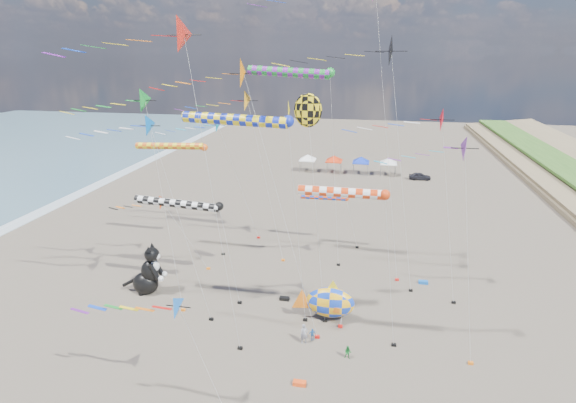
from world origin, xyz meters
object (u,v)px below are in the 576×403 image
Objects in this scene: fish_inflatable at (330,302)px; cat_inflatable at (147,269)px; person_adult at (304,334)px; child_green at (348,352)px; child_blue at (312,334)px; parked_car at (420,176)px.

cat_inflatable is at bearing 175.62° from fish_inflatable.
person_adult is (-1.60, -3.65, -0.83)m from fish_inflatable.
child_green reaches higher than child_blue.
cat_inflatable reaches higher than parked_car.
cat_inflatable is 17.04m from child_blue.
child_green is at bearing -52.38° from child_blue.
parked_car is (12.98, 50.62, -0.19)m from person_adult.
cat_inflatable reaches higher than fish_inflatable.
person_adult reaches higher than child_blue.
fish_inflatable reaches higher than child_green.
fish_inflatable reaches higher than child_blue.
child_blue is 0.27× the size of parked_car.
child_blue is (-2.94, 1.78, -0.02)m from child_green.
person_adult is at bearing -158.03° from child_blue.
person_adult is 0.44× the size of parked_car.
cat_inflatable is 20.34m from child_green.
child_green is at bearing -43.11° from person_adult.
cat_inflatable is 53.96m from parked_car.
cat_inflatable reaches higher than child_blue.
person_adult is 1.64× the size of child_blue.
cat_inflatable is 4.91× the size of child_blue.
child_blue is (-1.03, -3.12, -1.15)m from fish_inflatable.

